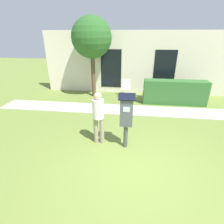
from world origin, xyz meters
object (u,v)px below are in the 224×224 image
object	(u,v)px
parking_meter	(126,115)
person_standing	(98,114)
outdoor_chair_left	(126,87)
outdoor_chair_middle	(147,89)

from	to	relation	value
parking_meter	person_standing	xyz separation A→B (m)	(-0.79, 0.13, -0.09)
outdoor_chair_left	outdoor_chair_middle	size ratio (longest dim) A/B	1.00
person_standing	outdoor_chair_left	bearing A→B (deg)	85.32
person_standing	outdoor_chair_left	world-z (taller)	person_standing
person_standing	outdoor_chair_middle	xyz separation A→B (m)	(1.63, 4.16, -0.40)
parking_meter	outdoor_chair_middle	world-z (taller)	parking_meter
outdoor_chair_middle	parking_meter	bearing A→B (deg)	-111.19
parking_meter	outdoor_chair_left	bearing A→B (deg)	92.93
parking_meter	person_standing	bearing A→B (deg)	170.82
outdoor_chair_left	person_standing	bearing A→B (deg)	-109.74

